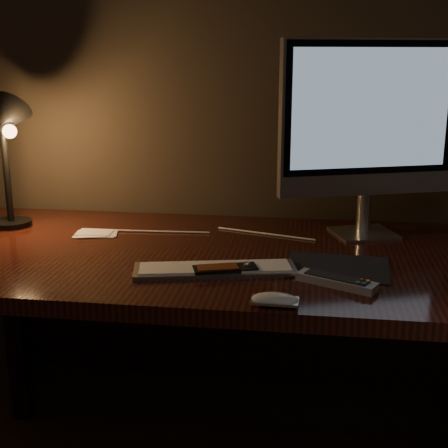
# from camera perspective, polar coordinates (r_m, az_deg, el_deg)

# --- Properties ---
(desk) EXTENTS (1.60, 0.75, 0.75)m
(desk) POSITION_cam_1_polar(r_m,az_deg,el_deg) (1.72, -0.17, -5.95)
(desk) COLOR black
(desk) RESTS_ON ground
(monitor) EXTENTS (0.49, 0.21, 0.53)m
(monitor) POSITION_cam_1_polar(r_m,az_deg,el_deg) (1.75, 13.24, 9.04)
(monitor) COLOR silver
(monitor) RESTS_ON desk
(keyboard) EXTENTS (0.39, 0.18, 0.01)m
(keyboard) POSITION_cam_1_polar(r_m,az_deg,el_deg) (1.47, -0.83, -4.13)
(keyboard) COLOR silver
(keyboard) RESTS_ON desk
(mousepad) EXTENTS (0.26, 0.21, 0.00)m
(mousepad) POSITION_cam_1_polar(r_m,az_deg,el_deg) (1.52, 10.28, -3.90)
(mousepad) COLOR black
(mousepad) RESTS_ON desk
(mouse) EXTENTS (0.10, 0.05, 0.02)m
(mouse) POSITION_cam_1_polar(r_m,az_deg,el_deg) (1.28, 4.67, -7.05)
(mouse) COLOR white
(mouse) RESTS_ON desk
(media_remote) EXTENTS (0.16, 0.10, 0.03)m
(media_remote) POSITION_cam_1_polar(r_m,az_deg,el_deg) (1.45, 0.12, -4.24)
(media_remote) COLOR black
(media_remote) RESTS_ON desk
(tv_remote) EXTENTS (0.18, 0.12, 0.02)m
(tv_remote) POSITION_cam_1_polar(r_m,az_deg,el_deg) (1.40, 10.24, -5.17)
(tv_remote) COLOR #96999B
(tv_remote) RESTS_ON desk
(papers) EXTENTS (0.13, 0.09, 0.01)m
(papers) POSITION_cam_1_polar(r_m,az_deg,el_deg) (1.80, -11.65, -0.85)
(papers) COLOR white
(papers) RESTS_ON desk
(desk_lamp) EXTENTS (0.18, 0.20, 0.40)m
(desk_lamp) POSITION_cam_1_polar(r_m,az_deg,el_deg) (1.87, -19.29, 7.46)
(desk_lamp) COLOR black
(desk_lamp) RESTS_ON desk
(cable) EXTENTS (0.60, 0.10, 0.01)m
(cable) POSITION_cam_1_polar(r_m,az_deg,el_deg) (1.77, -1.35, -0.89)
(cable) COLOR white
(cable) RESTS_ON desk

